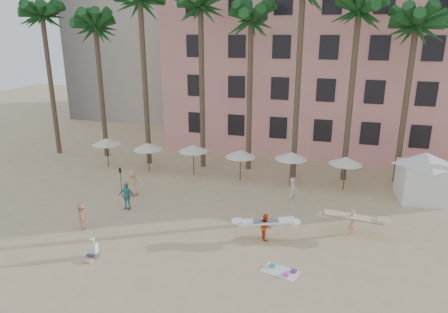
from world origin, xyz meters
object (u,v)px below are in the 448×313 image
carrier_white (266,225)px  cabana (423,172)px  pink_hotel (350,68)px  carrier_yellow (353,220)px

carrier_white → cabana: bearing=42.1°
pink_hotel → carrier_yellow: size_ratio=10.41×
carrier_white → carrier_yellow: bearing=21.9°
pink_hotel → cabana: (5.24, -13.73, -5.93)m
pink_hotel → carrier_yellow: (0.47, -20.43, -7.08)m
pink_hotel → carrier_white: 23.88m
carrier_yellow → carrier_white: 5.19m
pink_hotel → carrier_yellow: 21.63m
cabana → carrier_yellow: bearing=-125.4°
cabana → carrier_white: cabana is taller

